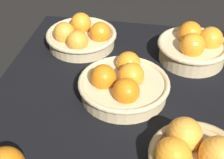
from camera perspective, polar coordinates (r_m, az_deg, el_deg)
name	(u,v)px	position (r cm, az deg, el deg)	size (l,w,h in cm)	color
market_tray	(120,97)	(93.26, 1.35, -3.03)	(84.00, 72.00, 3.00)	black
basket_far_left	(194,47)	(106.34, 13.98, 5.50)	(22.12, 22.12, 11.36)	#D3BC8C
basket_near_left	(81,36)	(110.99, -5.33, 7.46)	(23.59, 23.59, 10.14)	#D3BC8C
basket_center	(123,84)	(89.54, 1.98, -0.74)	(25.05, 25.05, 10.03)	#D3BC8C
basket_far_right	(194,156)	(73.38, 14.05, -12.68)	(20.67, 20.67, 10.10)	tan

